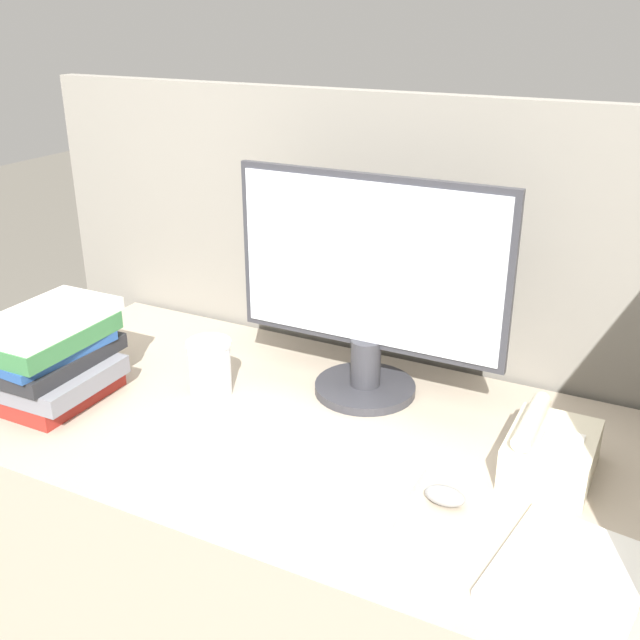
# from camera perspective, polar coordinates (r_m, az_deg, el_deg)

# --- Properties ---
(cubicle_panel_rear) EXTENTS (1.92, 0.04, 1.41)m
(cubicle_panel_rear) POSITION_cam_1_polar(r_m,az_deg,el_deg) (1.96, 4.33, -4.01)
(cubicle_panel_rear) COLOR gray
(cubicle_panel_rear) RESTS_ON ground_plane
(desk) EXTENTS (1.52, 0.78, 0.78)m
(desk) POSITION_cam_1_polar(r_m,az_deg,el_deg) (1.81, -1.61, -18.57)
(desk) COLOR tan
(desk) RESTS_ON ground_plane
(monitor) EXTENTS (0.62, 0.23, 0.50)m
(monitor) POSITION_cam_1_polar(r_m,az_deg,el_deg) (1.61, 3.68, 2.26)
(monitor) COLOR #333338
(monitor) RESTS_ON desk
(keyboard) EXTENTS (0.42, 0.17, 0.02)m
(keyboard) POSITION_cam_1_polar(r_m,az_deg,el_deg) (1.44, -1.15, -11.00)
(keyboard) COLOR silver
(keyboard) RESTS_ON desk
(mouse) EXTENTS (0.07, 0.04, 0.03)m
(mouse) POSITION_cam_1_polar(r_m,az_deg,el_deg) (1.37, 9.50, -13.07)
(mouse) COLOR gray
(mouse) RESTS_ON desk
(coffee_cup) EXTENTS (0.10, 0.10, 0.13)m
(coffee_cup) POSITION_cam_1_polar(r_m,az_deg,el_deg) (1.69, -8.38, -3.61)
(coffee_cup) COLOR white
(coffee_cup) RESTS_ON desk
(book_stack) EXTENTS (0.24, 0.30, 0.20)m
(book_stack) POSITION_cam_1_polar(r_m,az_deg,el_deg) (1.74, -19.93, -2.62)
(book_stack) COLOR maroon
(book_stack) RESTS_ON desk
(desk_telephone) EXTENTS (0.15, 0.20, 0.12)m
(desk_telephone) POSITION_cam_1_polar(r_m,az_deg,el_deg) (1.47, 17.09, -9.52)
(desk_telephone) COLOR beige
(desk_telephone) RESTS_ON desk
(paper_pile) EXTENTS (0.24, 0.28, 0.01)m
(paper_pile) POSITION_cam_1_polar(r_m,az_deg,el_deg) (1.27, 18.51, -17.78)
(paper_pile) COLOR white
(paper_pile) RESTS_ON desk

